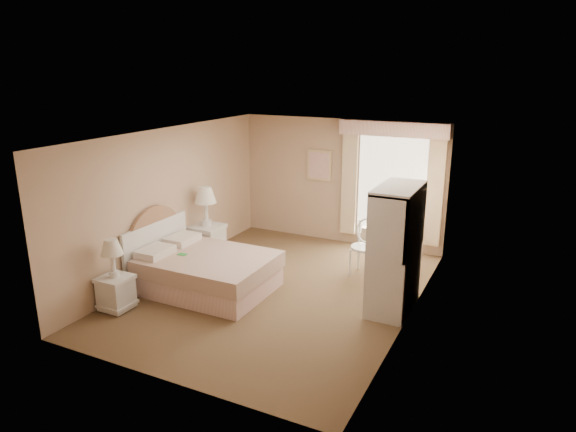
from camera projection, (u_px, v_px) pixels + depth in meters
The scene contains 9 objects.
room at pixel (277, 216), 7.91m from camera, with size 4.21×5.51×2.51m.
window at pixel (391, 183), 9.72m from camera, with size 2.05×0.22×2.51m.
framed_art at pixel (319, 165), 10.35m from camera, with size 0.52×0.04×0.62m.
bed at pixel (203, 269), 8.25m from camera, with size 2.07×1.55×1.37m.
nightstand_near at pixel (115, 284), 7.52m from camera, with size 0.45×0.45×1.08m.
nightstand_far at pixel (207, 233), 9.50m from camera, with size 0.56×0.56×1.35m.
round_table at pixel (396, 238), 9.35m from camera, with size 0.66×0.66×0.70m.
cafe_chair at pixel (366, 242), 8.80m from camera, with size 0.51×0.51×0.98m.
armoire at pixel (395, 259), 7.48m from camera, with size 0.56×1.12×1.87m.
Camera 1 is at (3.50, -6.73, 3.48)m, focal length 32.00 mm.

